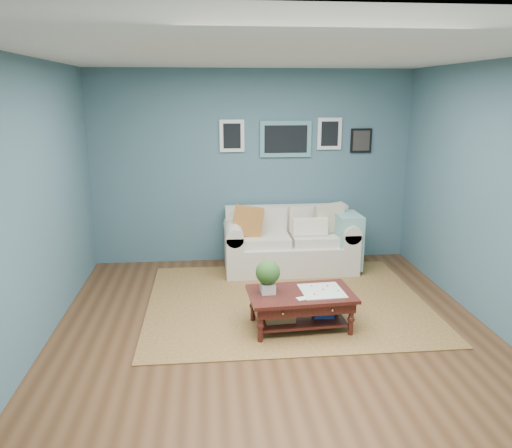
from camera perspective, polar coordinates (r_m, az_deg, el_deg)
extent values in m
plane|color=brown|center=(5.10, 2.23, -12.94)|extent=(5.00, 5.00, 0.00)
plane|color=white|center=(4.53, 2.58, 18.90)|extent=(5.00, 5.00, 0.00)
cube|color=slate|center=(7.08, -0.40, 6.44)|extent=(4.50, 0.02, 2.70)
cube|color=slate|center=(2.31, 11.10, -11.69)|extent=(4.50, 0.02, 2.70)
cube|color=slate|center=(4.87, -24.85, 1.27)|extent=(0.02, 5.00, 2.70)
cube|color=slate|center=(5.42, 26.69, 2.31)|extent=(0.02, 5.00, 2.70)
cube|color=#5A9397|center=(7.07, 3.41, 9.67)|extent=(0.72, 0.03, 0.50)
cube|color=black|center=(7.05, 3.43, 9.65)|extent=(0.60, 0.01, 0.38)
cube|color=white|center=(6.98, -2.77, 10.03)|extent=(0.34, 0.03, 0.44)
cube|color=white|center=(7.18, 8.39, 10.18)|extent=(0.34, 0.03, 0.44)
cube|color=black|center=(7.31, 11.91, 9.32)|extent=(0.30, 0.03, 0.34)
cube|color=brown|center=(5.92, 3.51, -8.84)|extent=(3.20, 2.56, 0.01)
cube|color=silver|center=(6.91, 3.84, -3.65)|extent=(1.32, 0.82, 0.39)
cube|color=silver|center=(7.09, 3.48, 0.35)|extent=(1.73, 0.20, 0.45)
cube|color=silver|center=(6.80, -2.58, -3.11)|extent=(0.22, 0.82, 0.58)
cube|color=silver|center=(7.05, 10.05, -2.70)|extent=(0.22, 0.82, 0.58)
cylinder|color=silver|center=(6.72, -2.61, -0.78)|extent=(0.24, 0.82, 0.24)
cylinder|color=silver|center=(6.97, 10.16, -0.44)|extent=(0.24, 0.82, 0.24)
cube|color=silver|center=(6.73, 0.99, -1.84)|extent=(0.67, 0.52, 0.12)
cube|color=silver|center=(6.85, 6.86, -1.66)|extent=(0.67, 0.52, 0.12)
cube|color=silver|center=(6.92, 0.75, 0.58)|extent=(0.67, 0.11, 0.33)
cube|color=silver|center=(7.03, 6.47, 0.71)|extent=(0.67, 0.11, 0.33)
cube|color=#B54F21|center=(6.65, -0.92, 0.32)|extent=(0.45, 0.16, 0.44)
cube|color=beige|center=(6.89, 8.46, 0.67)|extent=(0.44, 0.17, 0.43)
cube|color=white|center=(6.74, 6.21, -0.30)|extent=(0.46, 0.11, 0.22)
cube|color=#88C2B7|center=(6.90, 10.35, -1.87)|extent=(0.32, 0.51, 0.74)
cube|color=black|center=(5.16, 5.15, -7.98)|extent=(1.10, 0.68, 0.04)
cube|color=black|center=(5.19, 5.14, -8.70)|extent=(1.02, 0.61, 0.11)
cube|color=black|center=(5.28, 5.08, -10.80)|extent=(0.93, 0.52, 0.02)
sphere|color=gold|center=(4.89, 3.09, -10.22)|extent=(0.03, 0.03, 0.03)
sphere|color=gold|center=(5.01, 8.74, -9.74)|extent=(0.03, 0.03, 0.03)
cylinder|color=black|center=(4.95, 0.50, -11.52)|extent=(0.05, 0.05, 0.36)
cylinder|color=black|center=(5.16, 10.81, -10.61)|extent=(0.05, 0.05, 0.36)
cylinder|color=black|center=(5.37, -0.36, -9.30)|extent=(0.05, 0.05, 0.36)
cylinder|color=black|center=(5.58, 9.15, -8.57)|extent=(0.05, 0.05, 0.36)
cube|color=beige|center=(5.11, 1.36, -7.31)|extent=(0.15, 0.15, 0.11)
sphere|color=#214E1E|center=(5.05, 1.37, -5.54)|extent=(0.25, 0.25, 0.25)
cube|color=silver|center=(5.21, 7.54, -7.58)|extent=(0.45, 0.45, 0.01)
cube|color=tan|center=(5.19, 2.70, -10.00)|extent=(0.31, 0.23, 0.18)
cube|color=#274399|center=(5.33, 7.68, -9.89)|extent=(0.22, 0.17, 0.10)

